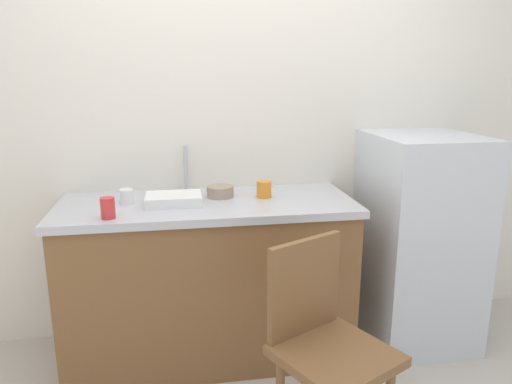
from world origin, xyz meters
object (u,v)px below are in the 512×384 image
(terracotta_bowl, at_px, (220,191))
(cup_red, at_px, (108,208))
(refrigerator, at_px, (418,239))
(cup_orange, at_px, (264,189))
(dish_tray, at_px, (174,199))
(chair, at_px, (325,342))
(cup_white, at_px, (126,197))

(terracotta_bowl, bearing_deg, cup_red, -150.87)
(refrigerator, xyz_separation_m, cup_orange, (-0.89, 0.04, 0.32))
(dish_tray, relative_size, cup_red, 2.86)
(chair, height_order, cup_red, cup_red)
(dish_tray, distance_m, cup_white, 0.24)
(refrigerator, bearing_deg, cup_orange, 177.43)
(refrigerator, height_order, chair, refrigerator)
(chair, distance_m, cup_red, 1.12)
(cup_white, distance_m, cup_red, 0.25)
(dish_tray, bearing_deg, cup_red, -146.30)
(refrigerator, height_order, cup_red, refrigerator)
(cup_orange, bearing_deg, refrigerator, -2.57)
(chair, distance_m, dish_tray, 1.04)
(chair, height_order, terracotta_bowl, terracotta_bowl)
(chair, bearing_deg, cup_red, 119.33)
(dish_tray, height_order, cup_white, cup_white)
(chair, relative_size, cup_orange, 10.02)
(refrigerator, distance_m, cup_white, 1.64)
(chair, relative_size, cup_white, 11.80)
(chair, bearing_deg, cup_white, 107.51)
(dish_tray, distance_m, terracotta_bowl, 0.27)
(terracotta_bowl, bearing_deg, chair, -69.91)
(refrigerator, xyz_separation_m, terracotta_bowl, (-1.12, 0.09, 0.31))
(chair, bearing_deg, refrigerator, 17.48)
(terracotta_bowl, xyz_separation_m, cup_orange, (0.23, -0.05, 0.02))
(cup_white, bearing_deg, terracotta_bowl, 7.07)
(chair, bearing_deg, terracotta_bowl, 83.02)
(cup_orange, relative_size, cup_red, 0.91)
(terracotta_bowl, bearing_deg, refrigerator, -4.55)
(cup_orange, bearing_deg, chair, -83.72)
(chair, height_order, cup_orange, cup_orange)
(terracotta_bowl, relative_size, cup_red, 1.47)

